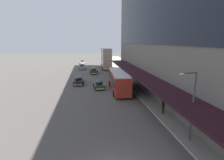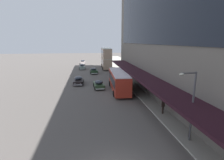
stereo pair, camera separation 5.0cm
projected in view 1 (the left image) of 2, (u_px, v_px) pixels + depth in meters
The scene contains 9 objects.
transit_bus_kerbside_front at pixel (106, 58), 54.79m from camera, with size 2.93×9.99×6.41m.
transit_bus_kerbside_rear at pixel (119, 80), 30.33m from camera, with size 3.05×10.63×3.36m.
sedan_lead_near at pixel (82, 67), 54.14m from camera, with size 1.94×4.78×1.60m.
sedan_trailing_near at pixel (83, 62), 66.10m from camera, with size 1.91×4.28×1.52m.
sedan_far_back at pixel (99, 84), 32.31m from camera, with size 2.03×4.32×1.51m.
sedan_lead_mid at pixel (78, 80), 35.46m from camera, with size 2.01×4.62×1.54m.
sedan_oncoming_front at pixel (94, 71), 47.02m from camera, with size 2.00×4.42×1.56m.
pedestrian_at_kerb at pixel (163, 105), 20.53m from camera, with size 0.50×0.44×1.86m.
street_lamp at pixel (191, 101), 14.38m from camera, with size 1.50×0.28×6.03m.
Camera 1 is at (-1.75, -9.03, 8.56)m, focal length 28.00 mm.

